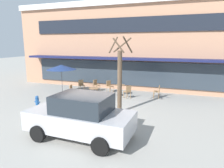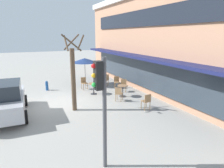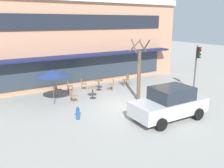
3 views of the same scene
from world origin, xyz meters
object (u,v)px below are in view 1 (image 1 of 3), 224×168
object	(u,v)px
cafe_table_near_wall	(94,91)
street_tree	(120,78)
cafe_chair_4	(96,84)
cafe_chair_0	(128,91)
parked_sedan	(81,116)
patio_umbrella_green_folded	(61,67)
cafe_chair_1	(72,90)
cafe_chair_5	(109,85)
cafe_table_streetside	(120,88)
cafe_chair_3	(158,91)
fire_hydrant	(37,102)
cafe_chair_2	(81,85)

from	to	relation	value
cafe_table_near_wall	street_tree	size ratio (longest dim) A/B	0.19
cafe_chair_4	cafe_chair_0	bearing A→B (deg)	-23.83
cafe_chair_0	parked_sedan	xyz separation A→B (m)	(-0.22, -6.19, 0.35)
cafe_table_near_wall	parked_sedan	xyz separation A→B (m)	(1.86, -5.31, 0.36)
patio_umbrella_green_folded	parked_sedan	distance (m)	7.24
patio_umbrella_green_folded	cafe_chair_1	xyz separation A→B (m)	(1.10, -0.45, -1.50)
patio_umbrella_green_folded	cafe_chair_0	distance (m)	5.01
patio_umbrella_green_folded	cafe_chair_5	size ratio (longest dim) A/B	2.47
cafe_chair_0	cafe_table_streetside	bearing A→B (deg)	138.25
cafe_chair_0	cafe_chair_4	world-z (taller)	same
cafe_chair_3	fire_hydrant	world-z (taller)	cafe_chair_3
cafe_table_streetside	cafe_chair_0	bearing A→B (deg)	-41.75
street_tree	cafe_chair_1	bearing A→B (deg)	156.32
cafe_table_streetside	patio_umbrella_green_folded	world-z (taller)	patio_umbrella_green_folded
cafe_table_streetside	cafe_chair_1	distance (m)	3.38
cafe_chair_2	cafe_chair_3	distance (m)	5.90
patio_umbrella_green_folded	fire_hydrant	world-z (taller)	patio_umbrella_green_folded
cafe_chair_3	cafe_table_streetside	bearing A→B (deg)	-178.59
cafe_chair_1	parked_sedan	size ratio (longest dim) A/B	0.21
patio_umbrella_green_folded	cafe_table_streetside	bearing A→B (deg)	18.29
cafe_chair_3	cafe_table_near_wall	bearing A→B (deg)	-157.94
cafe_chair_0	cafe_chair_4	bearing A→B (deg)	156.17
patio_umbrella_green_folded	cafe_chair_2	bearing A→B (deg)	63.48
cafe_chair_3	fire_hydrant	xyz separation A→B (m)	(-6.36, -4.42, -0.17)
cafe_chair_2	street_tree	size ratio (longest dim) A/B	0.22
cafe_chair_5	parked_sedan	size ratio (longest dim) A/B	0.21
cafe_chair_0	street_tree	xyz separation A→B (m)	(0.32, -2.83, 1.39)
cafe_chair_2	cafe_chair_5	world-z (taller)	same
cafe_table_streetside	fire_hydrant	distance (m)	5.71
cafe_chair_1	cafe_chair_2	distance (m)	1.98
parked_sedan	cafe_chair_0	bearing A→B (deg)	87.93
cafe_chair_1	cafe_chair_3	size ratio (longest dim) A/B	1.00
cafe_table_near_wall	fire_hydrant	bearing A→B (deg)	-130.17
cafe_chair_2	patio_umbrella_green_folded	bearing A→B (deg)	-116.52
street_tree	fire_hydrant	xyz separation A→B (m)	(-4.77, -0.85, -1.56)
cafe_table_streetside	cafe_chair_4	distance (m)	2.26
cafe_chair_0	fire_hydrant	size ratio (longest dim) A/B	1.26
fire_hydrant	patio_umbrella_green_folded	bearing A→B (deg)	95.47
cafe_table_streetside	patio_umbrella_green_folded	xyz separation A→B (m)	(-3.99, -1.32, 1.51)
cafe_chair_4	fire_hydrant	world-z (taller)	cafe_chair_4
parked_sedan	street_tree	world-z (taller)	street_tree
cafe_chair_5	cafe_chair_0	bearing A→B (deg)	-35.51
cafe_chair_1	cafe_chair_2	xyz separation A→B (m)	(-0.35, 1.95, 0.00)
parked_sedan	fire_hydrant	xyz separation A→B (m)	(-4.22, 2.51, -0.53)
cafe_table_near_wall	patio_umbrella_green_folded	world-z (taller)	patio_umbrella_green_folded
patio_umbrella_green_folded	fire_hydrant	xyz separation A→B (m)	(0.29, -3.03, -1.67)
cafe_chair_0	cafe_table_near_wall	bearing A→B (deg)	-157.01
cafe_chair_2	cafe_chair_3	xyz separation A→B (m)	(5.90, -0.12, 0.00)
cafe_chair_1	cafe_chair_2	world-z (taller)	same
cafe_chair_1	cafe_chair_2	size ratio (longest dim) A/B	1.00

